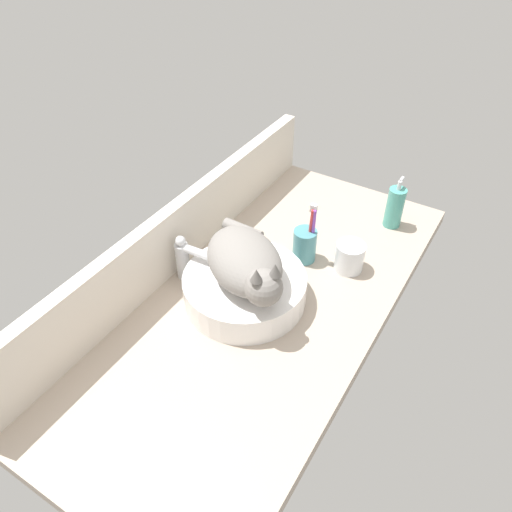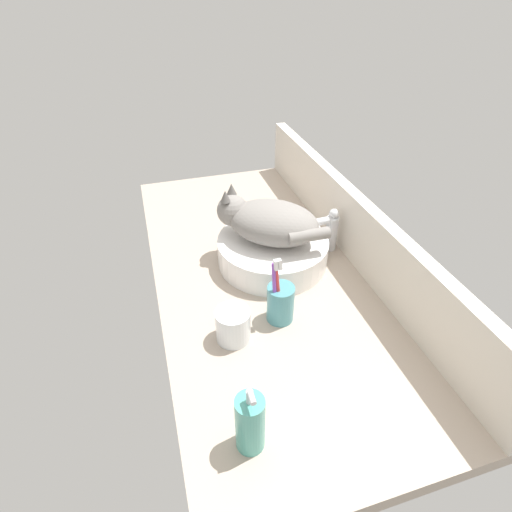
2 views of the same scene
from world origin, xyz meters
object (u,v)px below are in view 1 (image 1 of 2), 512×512
Objects in this scene: toothbrush_cup at (305,244)px; water_glass at (349,258)px; soap_dispenser at (395,207)px; faucet at (186,257)px; sink_basin at (245,288)px; cat at (247,263)px.

water_glass is at bearing -77.00° from toothbrush_cup.
soap_dispenser is 0.86× the size of toothbrush_cup.
faucet is at bearing 135.26° from toothbrush_cup.
water_glass is at bearing -35.52° from sink_basin.
toothbrush_cup is 12.71cm from water_glass.
soap_dispenser is at bearing -21.32° from cat.
cat is at bearing -122.50° from sink_basin.
faucet is 0.85× the size of soap_dispenser.
soap_dispenser is at bearing -7.27° from water_glass.
cat is at bearing 168.96° from toothbrush_cup.
sink_basin is 1.03× the size of cat.
soap_dispenser is (51.23, -19.99, -6.98)cm from cat.
faucet is 33.04cm from toothbrush_cup.
sink_basin is at bearing 157.28° from soap_dispenser.
faucet is 64.57cm from soap_dispenser.
cat is at bearing 158.68° from soap_dispenser.
toothbrush_cup is (-28.24, 15.51, -1.29)cm from soap_dispenser.
sink_basin is 1.67× the size of toothbrush_cup.
soap_dispenser is 25.80cm from water_glass.
cat is 2.22× the size of faucet.
cat is 3.73× the size of water_glass.
sink_basin is 54.81cm from soap_dispenser.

